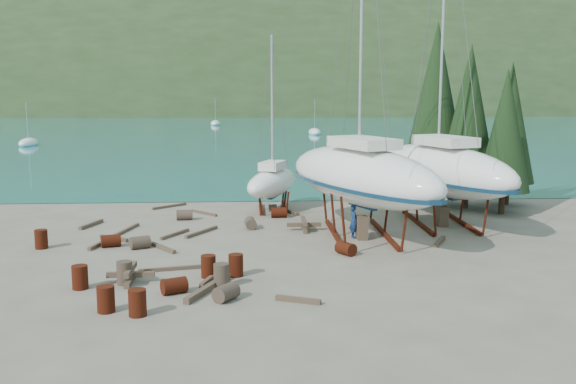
{
  "coord_description": "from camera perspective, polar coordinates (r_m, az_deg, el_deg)",
  "views": [
    {
      "loc": [
        -0.84,
        -26.43,
        7.19
      ],
      "look_at": [
        0.93,
        3.0,
        2.53
      ],
      "focal_mm": 40.0,
      "sensor_mm": 36.0,
      "label": 1
    }
  ],
  "objects": [
    {
      "name": "drum_15",
      "position": [
        30.36,
        -13.01,
        -4.39
      ],
      "size": [
        1.04,
        0.9,
        0.58
      ],
      "primitive_type": "cylinder",
      "rotation": [
        1.57,
        0.0,
        2.02
      ],
      "color": "#2D2823",
      "rests_on": "ground"
    },
    {
      "name": "large_sailboat_near",
      "position": [
        31.78,
        6.49,
        1.52
      ],
      "size": [
        8.07,
        12.63,
        19.23
      ],
      "rotation": [
        0.0,
        0.0,
        0.4
      ],
      "color": "white",
      "rests_on": "ground"
    },
    {
      "name": "timber_9",
      "position": [
        40.61,
        -10.5,
        -1.26
      ],
      "size": [
        1.96,
        1.74,
        0.15
      ],
      "primitive_type": "cube",
      "rotation": [
        0.0,
        0.0,
        2.29
      ],
      "color": "brown",
      "rests_on": "ground"
    },
    {
      "name": "far_house_center",
      "position": [
        217.32,
        -8.58,
        7.76
      ],
      "size": [
        6.6,
        5.6,
        5.6
      ],
      "color": "beige",
      "rests_on": "ground"
    },
    {
      "name": "timber_pile_fore",
      "position": [
        25.22,
        -13.82,
        -7.14
      ],
      "size": [
        1.8,
        1.8,
        0.6
      ],
      "color": "brown",
      "rests_on": "ground"
    },
    {
      "name": "drum_1",
      "position": [
        22.54,
        -5.52,
        -8.89
      ],
      "size": [
        0.99,
        1.05,
        0.58
      ],
      "primitive_type": "cylinder",
      "rotation": [
        1.57,
        0.0,
        2.5
      ],
      "color": "#2D2823",
      "rests_on": "ground"
    },
    {
      "name": "drum_9",
      "position": [
        36.53,
        -9.18,
        -2.02
      ],
      "size": [
        0.91,
        0.63,
        0.58
      ],
      "primitive_type": "cylinder",
      "rotation": [
        1.57,
        0.0,
        1.63
      ],
      "color": "#2D2823",
      "rests_on": "ground"
    },
    {
      "name": "large_sailboat_far",
      "position": [
        35.58,
        13.43,
        1.97
      ],
      "size": [
        7.04,
        12.08,
        18.37
      ],
      "rotation": [
        0.0,
        0.0,
        0.34
      ],
      "color": "white",
      "rests_on": "ground"
    },
    {
      "name": "timber_1",
      "position": [
        31.42,
        13.32,
        -4.31
      ],
      "size": [
        1.05,
        1.72,
        0.19
      ],
      "primitive_type": "cube",
      "rotation": [
        0.0,
        0.0,
        2.65
      ],
      "color": "brown",
      "rests_on": "ground"
    },
    {
      "name": "moored_boat_far",
      "position": [
        136.79,
        -6.47,
        6.08
      ],
      "size": [
        2.0,
        5.0,
        6.05
      ],
      "color": "white",
      "rests_on": "ground"
    },
    {
      "name": "drum_14",
      "position": [
        25.33,
        -4.66,
        -6.5
      ],
      "size": [
        0.58,
        0.58,
        0.88
      ],
      "primitive_type": "cylinder",
      "color": "#571A0E",
      "rests_on": "ground"
    },
    {
      "name": "drum_0",
      "position": [
        24.88,
        -18.01,
        -7.21
      ],
      "size": [
        0.58,
        0.58,
        0.88
      ],
      "primitive_type": "cylinder",
      "color": "#571A0E",
      "rests_on": "ground"
    },
    {
      "name": "far_house_right",
      "position": [
        218.66,
        4.71,
        7.84
      ],
      "size": [
        6.6,
        5.6,
        5.6
      ],
      "color": "beige",
      "rests_on": "ground"
    },
    {
      "name": "timber_5",
      "position": [
        25.16,
        -6.72,
        -7.49
      ],
      "size": [
        0.88,
        2.39,
        0.16
      ],
      "primitive_type": "cube",
      "rotation": [
        0.0,
        0.0,
        2.84
      ],
      "color": "brown",
      "rests_on": "ground"
    },
    {
      "name": "timber_6",
      "position": [
        38.11,
        0.19,
        -1.74
      ],
      "size": [
        0.93,
        1.87,
        0.19
      ],
      "primitive_type": "cube",
      "rotation": [
        0.0,
        0.0,
        0.4
      ],
      "color": "brown",
      "rests_on": "ground"
    },
    {
      "name": "timber_2",
      "position": [
        36.04,
        -17.08,
        -2.78
      ],
      "size": [
        0.85,
        2.11,
        0.19
      ],
      "primitive_type": "cube",
      "rotation": [
        0.0,
        0.0,
        2.82
      ],
      "color": "brown",
      "rests_on": "ground"
    },
    {
      "name": "cypress_near_right",
      "position": [
        40.7,
        15.8,
        6.68
      ],
      "size": [
        3.6,
        3.6,
        10.0
      ],
      "color": "black",
      "rests_on": "ground"
    },
    {
      "name": "drum_8",
      "position": [
        31.68,
        -21.09,
        -3.93
      ],
      "size": [
        0.58,
        0.58,
        0.88
      ],
      "primitive_type": "cylinder",
      "color": "#571A0E",
      "rests_on": "ground"
    },
    {
      "name": "drum_6",
      "position": [
        28.58,
        5.17,
        -5.03
      ],
      "size": [
        0.97,
        1.05,
        0.58
      ],
      "primitive_type": "cylinder",
      "rotation": [
        1.57,
        0.0,
        0.58
      ],
      "color": "#571A0E",
      "rests_on": "ground"
    },
    {
      "name": "drum_16",
      "position": [
        24.99,
        -14.33,
        -6.98
      ],
      "size": [
        0.58,
        0.58,
        0.88
      ],
      "primitive_type": "cylinder",
      "color": "#2D2823",
      "rests_on": "ground"
    },
    {
      "name": "drum_2",
      "position": [
        31.01,
        -15.47,
        -4.2
      ],
      "size": [
        1.01,
        0.82,
        0.58
      ],
      "primitive_type": "cylinder",
      "rotation": [
        1.57,
        0.0,
        1.87
      ],
      "color": "#571A0E",
      "rests_on": "ground"
    },
    {
      "name": "timber_16",
      "position": [
        23.68,
        -7.12,
        -8.48
      ],
      "size": [
        1.52,
        3.06,
        0.23
      ],
      "primitive_type": "cube",
      "rotation": [
        0.0,
        0.0,
        2.72
      ],
      "color": "brown",
      "rests_on": "ground"
    },
    {
      "name": "far_house_left",
      "position": [
        224.41,
        -18.89,
        7.42
      ],
      "size": [
        6.6,
        5.6,
        5.6
      ],
      "color": "beige",
      "rests_on": "ground"
    },
    {
      "name": "moored_boat_mid",
      "position": [
        107.2,
        2.38,
        5.34
      ],
      "size": [
        2.0,
        5.0,
        6.05
      ],
      "color": "white",
      "rests_on": "ground"
    },
    {
      "name": "drum_17",
      "position": [
        24.04,
        -5.94,
        -7.38
      ],
      "size": [
        0.58,
        0.58,
        0.88
      ],
      "primitive_type": "cylinder",
      "color": "#2D2823",
      "rests_on": "ground"
    },
    {
      "name": "timber_4",
      "position": [
        32.41,
        -15.21,
        -4.0
      ],
      "size": [
        1.56,
        1.16,
        0.17
      ],
      "primitive_type": "cube",
      "rotation": [
        0.0,
        0.0,
        0.96
      ],
      "color": "brown",
      "rests_on": "ground"
    },
    {
      "name": "cypress_back_left",
      "position": [
        42.13,
        13.01,
        8.04
      ],
      "size": [
        4.14,
        4.14,
        11.5
      ],
      "color": "black",
      "rests_on": "ground"
    },
    {
      "name": "cypress_far_right",
      "position": [
        42.73,
        19.15,
        5.83
      ],
      "size": [
        3.24,
        3.24,
        9.0
      ],
      "color": "black",
      "rests_on": "ground"
    },
    {
      "name": "timber_0",
      "position": [
        38.12,
        -7.51,
        -1.86
      ],
      "size": [
        1.67,
        1.73,
        0.14
      ],
      "primitive_type": "cube",
      "rotation": [
        0.0,
        0.0,
        0.77
      ],
      "color": "brown",
      "rests_on": "ground"
    },
    {
      "name": "bay_water",
      "position": [
        341.51,
        -3.33,
        7.76
      ],
      "size": [
        700.0,
        700.0,
        0.0
      ],
      "primitive_type": "plane",
      "color": "teal",
      "rests_on": "ground"
    },
    {
      "name": "timber_15",
      "position": [
        34.1,
        -14.27,
        -3.34
      ],
      "size": [
        0.91,
        3.16,
        0.15
      ],
      "primitive_type": "cube",
      "rotation": [
        0.0,
        0.0,
        2.9
      ],
      "color": "brown",
      "rests_on": "ground"
    },
    {
      "name": "cypress_mid_right",
      "position": [
        39.4,
        18.77,
        5.2
      ],
      "size": [
        3.06,
        3.06,
        8.5
      ],
      "color": "black",
      "rests_on": "ground"
    },
    {
      "name": "drum_3",
      "position": [
        21.51,
        -13.24,
        -9.56
      ],
      "size": [
        0.58,
        0.58,
        0.88
      ],
      "primitive_type": "cylinder",
      "color": "#571A0E",
      "rests_on": "ground"
    },
    {
      "name": "drum_13",
      "position": [
        22.11,
        -15.89,
        -9.14
      ],
      "size": [
        0.58,
        0.58,
        0.88
      ],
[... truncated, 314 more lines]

